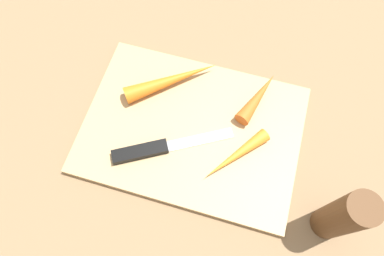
{
  "coord_description": "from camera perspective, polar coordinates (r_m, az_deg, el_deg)",
  "views": [
    {
      "loc": [
        -0.06,
        0.22,
        0.54
      ],
      "look_at": [
        0.0,
        0.0,
        0.01
      ],
      "focal_mm": 32.27,
      "sensor_mm": 36.0,
      "label": 1
    }
  ],
  "objects": [
    {
      "name": "carrot_medium",
      "position": [
        0.55,
        7.31,
        -4.49
      ],
      "size": [
        0.09,
        0.11,
        0.02
      ],
      "primitive_type": "cone",
      "rotation": [
        0.0,
        1.57,
        0.91
      ],
      "color": "orange",
      "rests_on": "cutting_board"
    },
    {
      "name": "pepper_grinder",
      "position": [
        0.52,
        23.66,
        -13.27
      ],
      "size": [
        0.05,
        0.05,
        0.14
      ],
      "primitive_type": "cylinder",
      "color": "brown",
      "rests_on": "ground_plane"
    },
    {
      "name": "carrot_longest",
      "position": [
        0.6,
        -3.37,
        7.92
      ],
      "size": [
        0.15,
        0.13,
        0.03
      ],
      "primitive_type": "cone",
      "rotation": [
        0.0,
        1.57,
        3.8
      ],
      "color": "orange",
      "rests_on": "cutting_board"
    },
    {
      "name": "ground_plane",
      "position": [
        0.59,
        -0.0,
        -0.46
      ],
      "size": [
        1.4,
        1.4,
        0.0
      ],
      "primitive_type": "plane",
      "color": "#8C6D4C"
    },
    {
      "name": "knife",
      "position": [
        0.56,
        -7.23,
        -3.64
      ],
      "size": [
        0.18,
        0.12,
        0.01
      ],
      "rotation": [
        0.0,
        0.0,
        3.66
      ],
      "color": "#B7B7BC",
      "rests_on": "cutting_board"
    },
    {
      "name": "carrot_shortest",
      "position": [
        0.6,
        10.85,
        5.05
      ],
      "size": [
        0.06,
        0.11,
        0.03
      ],
      "primitive_type": "cone",
      "rotation": [
        0.0,
        1.57,
        4.37
      ],
      "color": "orange",
      "rests_on": "cutting_board"
    },
    {
      "name": "cutting_board",
      "position": [
        0.58,
        -0.0,
        -0.23
      ],
      "size": [
        0.36,
        0.26,
        0.01
      ],
      "primitive_type": "cube",
      "color": "tan",
      "rests_on": "ground_plane"
    }
  ]
}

